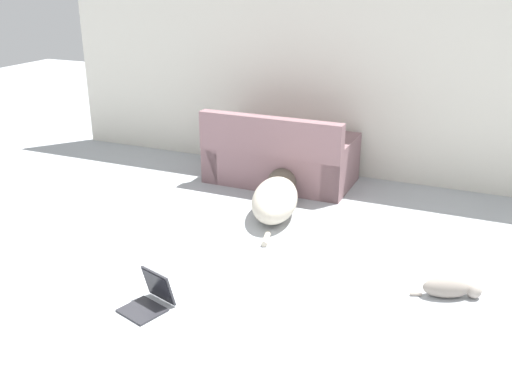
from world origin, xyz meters
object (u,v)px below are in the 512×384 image
Objects in this scene: couch at (280,159)px; cat at (451,288)px; dog at (276,197)px; laptop_open at (152,296)px.

cat is at bearing 139.09° from couch.
couch is 1.18× the size of dog.
dog is (0.29, -0.86, -0.09)m from couch.
cat is at bearing -132.02° from dog.
cat is 1.29× the size of laptop_open.
dog reaches higher than cat.
laptop_open is at bearing 92.32° from couch.
cat is (1.77, -0.95, -0.10)m from dog.
dog is at bearing 109.28° from couch.
dog is at bearing 101.56° from laptop_open.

